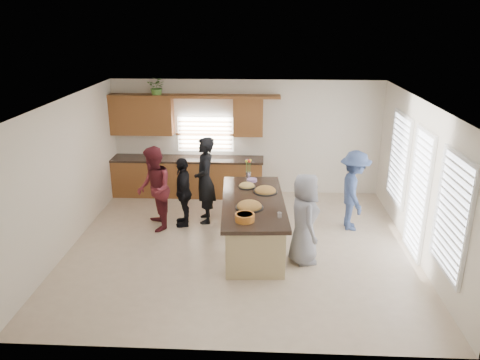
# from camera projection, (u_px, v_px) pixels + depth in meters

# --- Properties ---
(floor) EXTENTS (6.50, 6.50, 0.00)m
(floor) POSITION_uv_depth(u_px,v_px,m) (240.00, 246.00, 9.05)
(floor) COLOR beige
(floor) RESTS_ON ground
(room_shell) EXTENTS (6.52, 6.02, 2.81)m
(room_shell) POSITION_uv_depth(u_px,v_px,m) (240.00, 152.00, 8.41)
(room_shell) COLOR silver
(room_shell) RESTS_ON ground
(back_cabinetry) EXTENTS (4.08, 0.66, 2.46)m
(back_cabinetry) POSITION_uv_depth(u_px,v_px,m) (186.00, 159.00, 11.39)
(back_cabinetry) COLOR brown
(back_cabinetry) RESTS_ON ground
(right_wall_glazing) EXTENTS (0.06, 4.00, 2.25)m
(right_wall_glazing) POSITION_uv_depth(u_px,v_px,m) (420.00, 186.00, 8.32)
(right_wall_glazing) COLOR white
(right_wall_glazing) RESTS_ON ground
(island) EXTENTS (1.31, 2.76, 0.95)m
(island) POSITION_uv_depth(u_px,v_px,m) (253.00, 224.00, 8.91)
(island) COLOR tan
(island) RESTS_ON ground
(platter_front) EXTENTS (0.51, 0.51, 0.20)m
(platter_front) POSITION_uv_depth(u_px,v_px,m) (249.00, 207.00, 8.38)
(platter_front) COLOR black
(platter_front) RESTS_ON island
(platter_mid) EXTENTS (0.47, 0.47, 0.19)m
(platter_mid) POSITION_uv_depth(u_px,v_px,m) (265.00, 191.00, 9.13)
(platter_mid) COLOR black
(platter_mid) RESTS_ON island
(platter_back) EXTENTS (0.35, 0.35, 0.14)m
(platter_back) POSITION_uv_depth(u_px,v_px,m) (247.00, 186.00, 9.39)
(platter_back) COLOR black
(platter_back) RESTS_ON island
(salad_bowl) EXTENTS (0.33, 0.33, 0.13)m
(salad_bowl) POSITION_uv_depth(u_px,v_px,m) (245.00, 217.00, 7.84)
(salad_bowl) COLOR #C56E24
(salad_bowl) RESTS_ON island
(clear_cup) EXTENTS (0.08, 0.08, 0.10)m
(clear_cup) POSITION_uv_depth(u_px,v_px,m) (279.00, 215.00, 7.97)
(clear_cup) COLOR white
(clear_cup) RESTS_ON island
(plate_stack) EXTENTS (0.21, 0.21, 0.05)m
(plate_stack) POSITION_uv_depth(u_px,v_px,m) (252.00, 180.00, 9.73)
(plate_stack) COLOR #AB81BB
(plate_stack) RESTS_ON island
(flower_vase) EXTENTS (0.14, 0.14, 0.42)m
(flower_vase) POSITION_uv_depth(u_px,v_px,m) (248.00, 168.00, 9.85)
(flower_vase) COLOR silver
(flower_vase) RESTS_ON island
(potted_plant) EXTENTS (0.49, 0.44, 0.47)m
(potted_plant) POSITION_uv_depth(u_px,v_px,m) (157.00, 87.00, 10.93)
(potted_plant) COLOR #4C8033
(potted_plant) RESTS_ON back_cabinetry
(woman_left_back) EXTENTS (0.55, 0.74, 1.86)m
(woman_left_back) POSITION_uv_depth(u_px,v_px,m) (205.00, 180.00, 9.86)
(woman_left_back) COLOR black
(woman_left_back) RESTS_ON ground
(woman_left_mid) EXTENTS (0.90, 1.02, 1.75)m
(woman_left_mid) POSITION_uv_depth(u_px,v_px,m) (154.00, 189.00, 9.52)
(woman_left_mid) COLOR maroon
(woman_left_mid) RESTS_ON ground
(woman_left_front) EXTENTS (0.48, 0.91, 1.48)m
(woman_left_front) POSITION_uv_depth(u_px,v_px,m) (183.00, 192.00, 9.75)
(woman_left_front) COLOR black
(woman_left_front) RESTS_ON ground
(woman_right_back) EXTENTS (0.63, 1.09, 1.67)m
(woman_right_back) POSITION_uv_depth(u_px,v_px,m) (354.00, 191.00, 9.54)
(woman_right_back) COLOR #364977
(woman_right_back) RESTS_ON ground
(woman_right_front) EXTENTS (0.67, 0.89, 1.66)m
(woman_right_front) POSITION_uv_depth(u_px,v_px,m) (304.00, 219.00, 8.24)
(woman_right_front) COLOR gray
(woman_right_front) RESTS_ON ground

